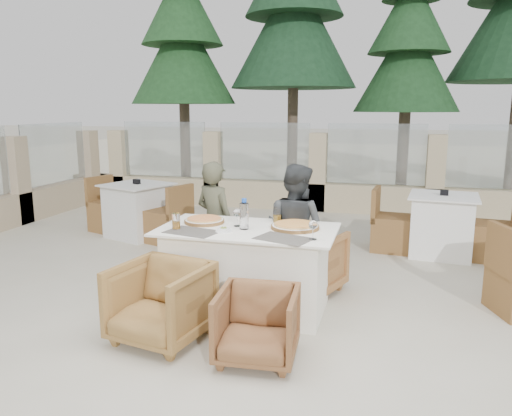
% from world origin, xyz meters
% --- Properties ---
extents(ground, '(80.00, 80.00, 0.00)m').
position_xyz_m(ground, '(0.00, 0.00, 0.00)').
color(ground, beige).
rests_on(ground, ground).
extents(sand_patch, '(30.00, 16.00, 0.01)m').
position_xyz_m(sand_patch, '(0.00, 14.00, 0.01)').
color(sand_patch, beige).
rests_on(sand_patch, ground).
extents(perimeter_wall_far, '(10.00, 0.34, 1.60)m').
position_xyz_m(perimeter_wall_far, '(0.00, 4.80, 0.80)').
color(perimeter_wall_far, '#C6B48C').
rests_on(perimeter_wall_far, ground).
extents(pine_far_left, '(2.42, 2.42, 5.50)m').
position_xyz_m(pine_far_left, '(-3.50, 7.00, 2.75)').
color(pine_far_left, '#224F25').
rests_on(pine_far_left, ground).
extents(pine_mid_left, '(2.86, 2.86, 6.50)m').
position_xyz_m(pine_mid_left, '(-1.00, 7.50, 3.25)').
color(pine_mid_left, '#1B4124').
rests_on(pine_mid_left, ground).
extents(pine_centre, '(2.20, 2.20, 5.00)m').
position_xyz_m(pine_centre, '(1.50, 7.20, 2.50)').
color(pine_centre, '#204A24').
rests_on(pine_centre, ground).
extents(dining_table, '(1.60, 0.90, 0.77)m').
position_xyz_m(dining_table, '(0.03, 0.10, 0.39)').
color(dining_table, white).
rests_on(dining_table, ground).
extents(placemat_near_left, '(0.50, 0.39, 0.00)m').
position_xyz_m(placemat_near_left, '(-0.40, -0.15, 0.77)').
color(placemat_near_left, '#58534C').
rests_on(placemat_near_left, dining_table).
extents(placemat_near_right, '(0.52, 0.43, 0.00)m').
position_xyz_m(placemat_near_right, '(0.42, -0.17, 0.77)').
color(placemat_near_right, '#5B554E').
rests_on(placemat_near_right, dining_table).
extents(pizza_left, '(0.47, 0.47, 0.05)m').
position_xyz_m(pizza_left, '(-0.43, 0.21, 0.79)').
color(pizza_left, '#D84A1D').
rests_on(pizza_left, dining_table).
extents(pizza_right, '(0.47, 0.47, 0.06)m').
position_xyz_m(pizza_right, '(0.45, 0.21, 0.80)').
color(pizza_right, orange).
rests_on(pizza_right, dining_table).
extents(water_bottle, '(0.09, 0.09, 0.28)m').
position_xyz_m(water_bottle, '(0.01, 0.07, 0.91)').
color(water_bottle, '#A8C9DE').
rests_on(water_bottle, dining_table).
extents(wine_glass_centre, '(0.09, 0.09, 0.18)m').
position_xyz_m(wine_glass_centre, '(-0.08, 0.16, 0.86)').
color(wine_glass_centre, white).
rests_on(wine_glass_centre, dining_table).
extents(wine_glass_corner, '(0.10, 0.10, 0.18)m').
position_xyz_m(wine_glass_corner, '(0.66, -0.13, 0.86)').
color(wine_glass_corner, white).
rests_on(wine_glass_corner, dining_table).
extents(beer_glass_left, '(0.09, 0.09, 0.15)m').
position_xyz_m(beer_glass_left, '(-0.58, -0.09, 0.84)').
color(beer_glass_left, orange).
rests_on(beer_glass_left, dining_table).
extents(beer_glass_right, '(0.08, 0.08, 0.15)m').
position_xyz_m(beer_glass_right, '(0.24, 0.40, 0.85)').
color(beer_glass_right, '#C78C1C').
rests_on(beer_glass_right, dining_table).
extents(olive_dish, '(0.13, 0.13, 0.04)m').
position_xyz_m(olive_dish, '(-0.14, -0.07, 0.79)').
color(olive_dish, white).
rests_on(olive_dish, dining_table).
extents(armchair_far_left, '(0.78, 0.79, 0.57)m').
position_xyz_m(armchair_far_left, '(-0.48, 0.79, 0.28)').
color(armchair_far_left, brown).
rests_on(armchair_far_left, ground).
extents(armchair_far_right, '(0.88, 0.89, 0.64)m').
position_xyz_m(armchair_far_right, '(0.47, 0.66, 0.32)').
color(armchair_far_right, '#9C6738').
rests_on(armchair_far_right, ground).
extents(armchair_near_left, '(0.80, 0.82, 0.64)m').
position_xyz_m(armchair_near_left, '(-0.46, -0.69, 0.32)').
color(armchair_near_left, olive).
rests_on(armchair_near_left, ground).
extents(armchair_near_right, '(0.62, 0.64, 0.54)m').
position_xyz_m(armchair_near_right, '(0.36, -0.80, 0.27)').
color(armchair_near_right, brown).
rests_on(armchair_near_right, ground).
extents(diner_left, '(0.56, 0.47, 1.30)m').
position_xyz_m(diner_left, '(-0.50, 0.72, 0.65)').
color(diner_left, '#4A4A36').
rests_on(diner_left, ground).
extents(diner_right, '(0.78, 0.69, 1.32)m').
position_xyz_m(diner_right, '(0.38, 0.58, 0.66)').
color(diner_right, '#383B3D').
rests_on(diner_right, ground).
extents(bg_table_a, '(1.82, 1.31, 0.77)m').
position_xyz_m(bg_table_a, '(-2.24, 2.25, 0.39)').
color(bg_table_a, silver).
rests_on(bg_table_a, ground).
extents(bg_table_b, '(1.71, 0.98, 0.77)m').
position_xyz_m(bg_table_b, '(1.92, 2.41, 0.39)').
color(bg_table_b, white).
rests_on(bg_table_b, ground).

